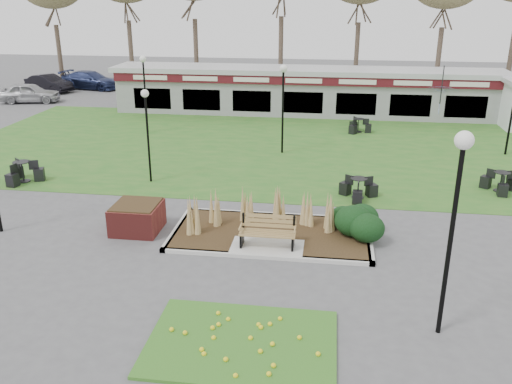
# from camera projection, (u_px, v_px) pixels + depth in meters

# --- Properties ---
(ground) EXTENTS (100.00, 100.00, 0.00)m
(ground) POSITION_uv_depth(u_px,v_px,m) (267.00, 252.00, 16.38)
(ground) COLOR #515154
(ground) RESTS_ON ground
(lawn) EXTENTS (34.00, 16.00, 0.02)m
(lawn) POSITION_uv_depth(u_px,v_px,m) (295.00, 146.00, 27.51)
(lawn) COLOR #26641F
(lawn) RESTS_ON ground
(flower_bed) EXTENTS (4.20, 3.00, 0.16)m
(flower_bed) POSITION_uv_depth(u_px,v_px,m) (242.00, 342.00, 12.08)
(flower_bed) COLOR #306C1E
(flower_bed) RESTS_ON ground
(planting_bed) EXTENTS (6.75, 3.40, 1.27)m
(planting_bed) POSITION_uv_depth(u_px,v_px,m) (311.00, 226.00, 17.34)
(planting_bed) COLOR #2E2212
(planting_bed) RESTS_ON ground
(park_bench) EXTENTS (1.70, 0.66, 0.93)m
(park_bench) POSITION_uv_depth(u_px,v_px,m) (268.00, 231.00, 16.40)
(park_bench) COLOR olive
(park_bench) RESTS_ON ground
(brick_planter) EXTENTS (1.50, 1.50, 0.95)m
(brick_planter) POSITION_uv_depth(u_px,v_px,m) (137.00, 217.00, 17.71)
(brick_planter) COLOR maroon
(brick_planter) RESTS_ON ground
(food_pavilion) EXTENTS (24.60, 3.40, 2.90)m
(food_pavilion) POSITION_uv_depth(u_px,v_px,m) (305.00, 91.00, 34.39)
(food_pavilion) COLOR gray
(food_pavilion) RESTS_ON ground
(lamp_post_near_right) EXTENTS (0.40, 0.40, 4.78)m
(lamp_post_near_right) POSITION_uv_depth(u_px,v_px,m) (457.00, 191.00, 11.34)
(lamp_post_near_right) COLOR black
(lamp_post_near_right) RESTS_ON ground
(lamp_post_mid_left) EXTENTS (0.32, 0.32, 3.82)m
(lamp_post_mid_left) POSITION_uv_depth(u_px,v_px,m) (146.00, 116.00, 21.48)
(lamp_post_mid_left) COLOR black
(lamp_post_mid_left) RESTS_ON ground
(lamp_post_mid_right) EXTENTS (0.35, 0.35, 4.24)m
(lamp_post_mid_right) POSITION_uv_depth(u_px,v_px,m) (283.00, 90.00, 25.36)
(lamp_post_mid_right) COLOR black
(lamp_post_mid_right) RESTS_ON ground
(lamp_post_far_left) EXTENTS (0.35, 0.35, 4.21)m
(lamp_post_far_left) POSITION_uv_depth(u_px,v_px,m) (144.00, 77.00, 29.13)
(lamp_post_far_left) COLOR black
(lamp_post_far_left) RESTS_ON ground
(bistro_set_a) EXTENTS (1.60, 1.52, 0.86)m
(bistro_set_a) POSITION_uv_depth(u_px,v_px,m) (23.00, 175.00, 22.31)
(bistro_set_a) COLOR black
(bistro_set_a) RESTS_ON ground
(bistro_set_b) EXTENTS (1.28, 1.43, 0.76)m
(bistro_set_b) POSITION_uv_depth(u_px,v_px,m) (358.00, 128.00, 30.20)
(bistro_set_b) COLOR black
(bistro_set_b) RESTS_ON ground
(bistro_set_c) EXTENTS (1.49, 1.35, 0.79)m
(bistro_set_c) POSITION_uv_depth(u_px,v_px,m) (358.00, 191.00, 20.54)
(bistro_set_c) COLOR black
(bistro_set_c) RESTS_ON ground
(bistro_set_d) EXTENTS (1.48, 1.37, 0.79)m
(bistro_set_d) POSITION_uv_depth(u_px,v_px,m) (500.00, 185.00, 21.24)
(bistro_set_d) COLOR black
(bistro_set_d) RESTS_ON ground
(patio_umbrella) EXTENTS (2.00, 2.03, 2.33)m
(patio_umbrella) POSITION_uv_depth(u_px,v_px,m) (440.00, 100.00, 31.53)
(patio_umbrella) COLOR black
(patio_umbrella) RESTS_ON ground
(car_silver) EXTENTS (4.29, 2.41, 1.38)m
(car_silver) POSITION_uv_depth(u_px,v_px,m) (30.00, 93.00, 38.16)
(car_silver) COLOR #ADAEB2
(car_silver) RESTS_ON ground
(car_black) EXTENTS (4.29, 2.75, 1.33)m
(car_black) POSITION_uv_depth(u_px,v_px,m) (49.00, 83.00, 42.29)
(car_black) COLOR black
(car_black) RESTS_ON ground
(car_blue) EXTENTS (5.18, 2.86, 1.42)m
(car_blue) POSITION_uv_depth(u_px,v_px,m) (91.00, 80.00, 43.48)
(car_blue) COLOR navy
(car_blue) RESTS_ON ground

